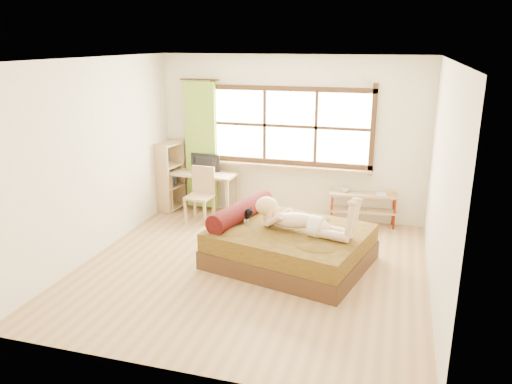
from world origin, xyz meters
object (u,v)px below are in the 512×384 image
(woman, at_px, (301,210))
(chair, at_px, (201,191))
(kitten, at_px, (241,213))
(bed, at_px, (287,244))
(desk, at_px, (203,178))
(pipe_shelf, at_px, (364,202))
(bookshelf, at_px, (170,176))

(woman, height_order, chair, woman)
(kitten, bearing_deg, chair, 146.65)
(bed, bearing_deg, chair, 158.26)
(desk, bearing_deg, bed, -37.68)
(desk, bearing_deg, woman, -35.88)
(chair, bearing_deg, woman, -30.58)
(pipe_shelf, bearing_deg, bed, -123.10)
(kitten, height_order, bookshelf, bookshelf)
(chair, bearing_deg, pipe_shelf, 13.99)
(bed, distance_m, chair, 2.17)
(desk, height_order, bookshelf, bookshelf)
(kitten, xyz_separation_m, pipe_shelf, (1.55, 1.66, -0.22))
(woman, bearing_deg, kitten, -175.87)
(desk, xyz_separation_m, chair, (0.11, -0.37, -0.12))
(woman, bearing_deg, chair, 159.85)
(bookshelf, bearing_deg, bed, -23.13)
(woman, xyz_separation_m, chair, (-1.95, 1.32, -0.29))
(chair, xyz_separation_m, pipe_shelf, (2.63, 0.49, -0.11))
(chair, bearing_deg, kitten, -43.78)
(woman, height_order, kitten, woman)
(desk, bearing_deg, chair, -70.55)
(desk, distance_m, bookshelf, 0.63)
(chair, distance_m, bookshelf, 0.82)
(chair, bearing_deg, bookshelf, 157.64)
(pipe_shelf, bearing_deg, chair, -175.83)
(woman, distance_m, pipe_shelf, 1.97)
(pipe_shelf, relative_size, bookshelf, 0.91)
(pipe_shelf, distance_m, bookshelf, 3.37)
(kitten, bearing_deg, woman, 4.13)
(woman, bearing_deg, desk, 154.55)
(chair, height_order, pipe_shelf, chair)
(desk, xyz_separation_m, bookshelf, (-0.63, -0.01, -0.01))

